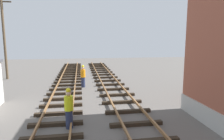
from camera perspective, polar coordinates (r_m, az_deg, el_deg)
utility_pole_far at (r=22.40m, az=-28.39°, el=8.19°), size 1.80×0.24×7.91m
track_worker_foreground at (r=16.82m, az=-8.26°, el=-1.76°), size 0.40×0.40×1.87m
track_worker_distant at (r=9.30m, az=-12.20°, el=-10.66°), size 0.40×0.40×1.87m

